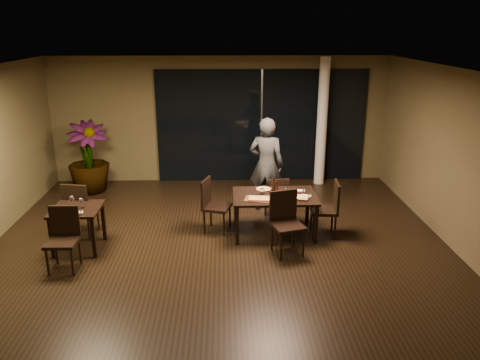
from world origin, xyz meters
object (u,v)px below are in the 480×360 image
(bottle_c, at_px, (274,185))
(side_table, at_px, (77,215))
(chair_main_right, at_px, (329,206))
(potted_plant, at_px, (88,158))
(bottle_b, at_px, (277,188))
(chair_main_far, at_px, (277,196))
(chair_side_far, at_px, (79,207))
(chair_side_near, at_px, (64,235))
(bottle_a, at_px, (273,187))
(diner, at_px, (266,165))
(main_table, at_px, (275,199))
(chair_main_near, at_px, (286,219))
(chair_main_left, at_px, (212,202))

(bottle_c, bearing_deg, side_table, -169.98)
(chair_main_right, relative_size, bottle_c, 3.30)
(potted_plant, relative_size, bottle_b, 6.08)
(side_table, relative_size, bottle_b, 3.00)
(chair_main_far, xyz_separation_m, chair_main_right, (0.86, -0.75, 0.08))
(chair_side_far, distance_m, chair_side_near, 1.15)
(potted_plant, xyz_separation_m, bottle_a, (3.96, -2.39, 0.09))
(potted_plant, bearing_deg, chair_side_near, -81.14)
(bottle_b, bearing_deg, chair_side_near, -161.89)
(diner, relative_size, bottle_c, 6.33)
(main_table, distance_m, diner, 1.22)
(chair_side_far, bearing_deg, side_table, 113.23)
(chair_main_far, bearing_deg, bottle_c, 67.80)
(chair_side_far, height_order, bottle_b, chair_side_far)
(chair_main_far, height_order, chair_main_near, chair_main_near)
(chair_main_right, relative_size, bottle_b, 3.81)
(side_table, relative_size, chair_main_near, 0.76)
(chair_main_far, bearing_deg, potted_plant, -32.61)
(main_table, height_order, chair_side_near, chair_side_near)
(potted_plant, bearing_deg, main_table, -31.44)
(main_table, xyz_separation_m, chair_side_far, (-3.51, -0.00, -0.10))
(chair_side_far, relative_size, potted_plant, 0.64)
(side_table, bearing_deg, bottle_a, 9.13)
(chair_main_left, relative_size, bottle_c, 3.25)
(main_table, distance_m, bottle_b, 0.21)
(chair_main_left, height_order, bottle_b, bottle_b)
(bottle_a, bearing_deg, main_table, -63.79)
(main_table, relative_size, bottle_b, 5.62)
(chair_main_near, xyz_separation_m, bottle_c, (-0.12, 0.82, 0.31))
(side_table, bearing_deg, potted_plant, 101.26)
(main_table, relative_size, potted_plant, 0.92)
(chair_main_left, distance_m, bottle_a, 1.17)
(chair_main_near, relative_size, bottle_a, 3.60)
(chair_main_far, height_order, bottle_b, bottle_b)
(bottle_a, xyz_separation_m, bottle_c, (0.02, 0.06, 0.01))
(bottle_b, bearing_deg, side_table, -172.03)
(chair_side_near, bearing_deg, potted_plant, 100.02)
(main_table, height_order, bottle_a, bottle_a)
(chair_main_near, bearing_deg, chair_side_far, 152.98)
(bottle_a, bearing_deg, side_table, -170.87)
(chair_side_far, xyz_separation_m, diner, (3.46, 1.18, 0.39))
(chair_main_right, relative_size, diner, 0.52)
(chair_main_left, distance_m, diner, 1.54)
(chair_main_right, height_order, bottle_c, bottle_c)
(chair_main_right, bearing_deg, bottle_b, -90.92)
(side_table, xyz_separation_m, bottle_b, (3.43, 0.48, 0.26))
(chair_main_far, height_order, chair_side_near, chair_side_near)
(chair_main_left, distance_m, potted_plant, 3.65)
(side_table, bearing_deg, diner, 26.64)
(main_table, height_order, chair_main_far, chair_main_far)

